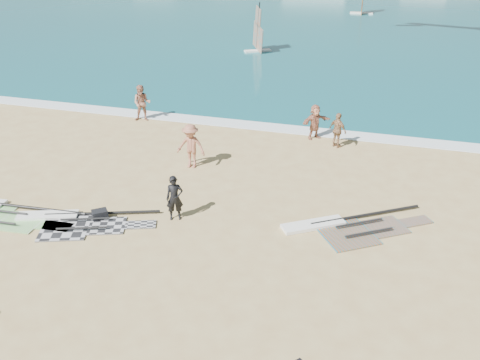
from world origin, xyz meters
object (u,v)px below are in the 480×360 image
(beachgoer_back, at_px, (338,130))
(rig_grey, at_px, (73,221))
(beachgoer_mid, at_px, (191,146))
(beachgoer_right, at_px, (315,122))
(person_wetsuit, at_px, (175,198))
(beachgoer_left, at_px, (142,103))
(gear_bag_near, at_px, (100,215))
(rig_orange, at_px, (346,227))

(beachgoer_back, bearing_deg, rig_grey, 84.39)
(beachgoer_mid, distance_m, beachgoer_right, 6.62)
(person_wetsuit, bearing_deg, beachgoer_left, 96.91)
(gear_bag_near, bearing_deg, rig_orange, 12.43)
(beachgoer_left, xyz_separation_m, beachgoer_mid, (4.64, -4.87, 0.01))
(rig_orange, relative_size, beachgoer_back, 3.08)
(beachgoer_left, xyz_separation_m, beachgoer_back, (10.32, -0.80, -0.13))
(rig_grey, xyz_separation_m, beachgoer_back, (7.94, 9.66, 0.78))
(rig_grey, relative_size, beachgoer_left, 2.68)
(rig_orange, bearing_deg, beachgoer_back, 65.36)
(beachgoer_left, bearing_deg, gear_bag_near, -87.34)
(beachgoer_right, bearing_deg, rig_grey, -168.00)
(beachgoer_back, xyz_separation_m, beachgoer_right, (-1.20, 0.80, 0.02))
(rig_orange, xyz_separation_m, person_wetsuit, (-5.88, -1.09, 0.77))
(rig_grey, relative_size, beachgoer_back, 3.09)
(beachgoer_left, height_order, beachgoer_right, beachgoer_left)
(rig_orange, height_order, beachgoer_right, beachgoer_right)
(beachgoer_back, bearing_deg, beachgoer_mid, 69.40)
(rig_orange, height_order, beachgoer_back, beachgoer_back)
(beachgoer_right, bearing_deg, beachgoer_back, -79.03)
(rig_orange, bearing_deg, person_wetsuit, 155.87)
(rig_grey, distance_m, beachgoer_mid, 6.11)
(person_wetsuit, relative_size, beachgoer_right, 0.97)
(rig_orange, height_order, beachgoer_left, beachgoer_left)
(person_wetsuit, height_order, beachgoer_left, beachgoer_left)
(rig_grey, relative_size, beachgoer_right, 3.01)
(rig_grey, relative_size, rig_orange, 1.00)
(beachgoer_left, relative_size, beachgoer_right, 1.12)
(person_wetsuit, relative_size, beachgoer_left, 0.86)
(beachgoer_mid, height_order, beachgoer_back, beachgoer_mid)
(rig_grey, distance_m, beachgoer_left, 10.77)
(beachgoer_right, bearing_deg, person_wetsuit, -155.47)
(rig_grey, relative_size, beachgoer_mid, 2.65)
(gear_bag_near, height_order, beachgoer_left, beachgoer_left)
(gear_bag_near, bearing_deg, beachgoer_left, 107.57)
(beachgoer_right, bearing_deg, beachgoer_mid, -177.84)
(rig_orange, xyz_separation_m, beachgoer_back, (-1.29, 7.30, 0.78))
(rig_orange, relative_size, beachgoer_left, 2.67)
(rig_orange, bearing_deg, beachgoer_right, 72.40)
(rig_orange, relative_size, beachgoer_mid, 2.64)
(rig_grey, height_order, gear_bag_near, gear_bag_near)
(beachgoer_mid, bearing_deg, beachgoer_back, 36.24)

